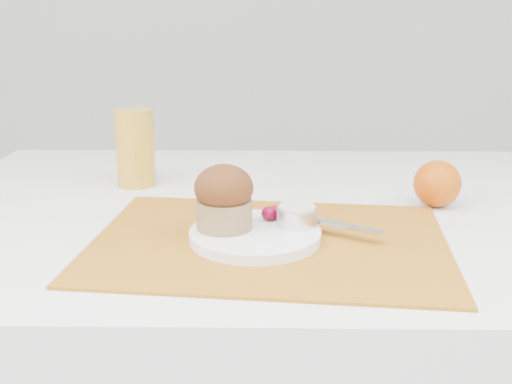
{
  "coord_description": "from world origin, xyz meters",
  "views": [
    {
      "loc": [
        -0.04,
        -0.94,
        1.08
      ],
      "look_at": [
        -0.06,
        -0.03,
        0.8
      ],
      "focal_mm": 45.0,
      "sensor_mm": 36.0,
      "label": 1
    }
  ],
  "objects_px": {
    "orange": "(437,184)",
    "muffin": "(224,197)",
    "juice_glass": "(135,148)",
    "plate": "(255,235)"
  },
  "relations": [
    {
      "from": "juice_glass",
      "to": "muffin",
      "type": "relative_size",
      "value": 1.53
    },
    {
      "from": "muffin",
      "to": "orange",
      "type": "bearing_deg",
      "value": 25.69
    },
    {
      "from": "plate",
      "to": "juice_glass",
      "type": "distance_m",
      "value": 0.36
    },
    {
      "from": "orange",
      "to": "juice_glass",
      "type": "relative_size",
      "value": 0.55
    },
    {
      "from": "orange",
      "to": "muffin",
      "type": "xyz_separation_m",
      "value": [
        -0.33,
        -0.16,
        0.03
      ]
    },
    {
      "from": "plate",
      "to": "orange",
      "type": "bearing_deg",
      "value": 30.38
    },
    {
      "from": "muffin",
      "to": "juice_glass",
      "type": "bearing_deg",
      "value": 122.67
    },
    {
      "from": "orange",
      "to": "muffin",
      "type": "distance_m",
      "value": 0.37
    },
    {
      "from": "juice_glass",
      "to": "muffin",
      "type": "bearing_deg",
      "value": -57.33
    },
    {
      "from": "orange",
      "to": "juice_glass",
      "type": "height_order",
      "value": "juice_glass"
    }
  ]
}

